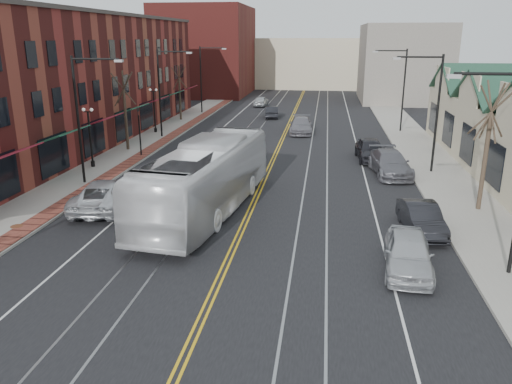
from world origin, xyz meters
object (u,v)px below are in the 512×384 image
(transit_bus, at_px, (206,178))
(parked_car_d, at_px, (370,150))
(parked_car_a, at_px, (408,253))
(parked_car_c, at_px, (390,163))
(parked_car_b, at_px, (421,218))
(parked_suv, at_px, (107,194))

(transit_bus, relative_size, parked_car_d, 2.77)
(parked_car_a, relative_size, parked_car_c, 0.82)
(parked_car_a, distance_m, parked_car_c, 15.30)
(parked_car_a, xyz_separation_m, parked_car_c, (1.02, 15.27, 0.03))
(transit_bus, height_order, parked_car_a, transit_bus)
(parked_car_a, bearing_deg, parked_car_c, 91.28)
(parked_car_a, height_order, parked_car_d, parked_car_d)
(parked_car_c, bearing_deg, transit_bus, -146.02)
(parked_car_b, bearing_deg, parked_suv, 170.34)
(parked_suv, distance_m, parked_car_d, 20.71)
(transit_bus, distance_m, parked_car_d, 16.76)
(parked_suv, bearing_deg, parked_car_d, -144.52)
(parked_car_c, height_order, parked_car_d, parked_car_d)
(transit_bus, distance_m, parked_car_a, 11.54)
(parked_car_b, distance_m, parked_car_c, 10.83)
(parked_car_d, bearing_deg, parked_car_c, -80.14)
(parked_car_b, relative_size, parked_car_d, 0.89)
(parked_car_b, xyz_separation_m, parked_car_c, (-0.27, 10.82, 0.10))
(transit_bus, xyz_separation_m, parked_car_d, (9.82, 13.55, -1.07))
(parked_car_d, bearing_deg, parked_car_b, -88.76)
(transit_bus, height_order, parked_car_c, transit_bus)
(parked_car_d, bearing_deg, transit_bus, -129.60)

